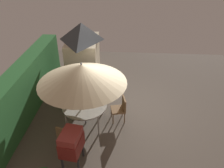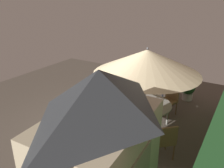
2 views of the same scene
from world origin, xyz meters
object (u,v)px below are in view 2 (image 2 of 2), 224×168
Objects in this scene: bbq_grill at (167,81)px; chair_toward_hedge at (170,99)px; patio_umbrella at (147,61)px; potted_plant_by_shed at (188,90)px; patio_table at (144,105)px; chair_near_shed at (103,105)px; chair_far_side at (164,139)px; garden_shed at (100,151)px.

bbq_grill is 0.72m from chair_toward_hedge.
potted_plant_by_shed is at bearing 167.18° from patio_umbrella.
potted_plant_by_shed is (-1.36, 0.24, -0.14)m from chair_toward_hedge.
patio_umbrella is at bearing -146.31° from patio_table.
chair_toward_hedge is 1.39m from potted_plant_by_shed.
chair_near_shed is 2.23m from chair_far_side.
garden_shed reaches higher than patio_umbrella.
chair_near_shed is at bearing -31.04° from bbq_grill.
chair_near_shed reaches higher than potted_plant_by_shed.
garden_shed is at bearing 6.33° from bbq_grill.
chair_near_shed and chair_toward_hedge have the same top height.
garden_shed is 4.76m from bbq_grill.
chair_near_shed is (0.27, -1.18, -0.19)m from patio_table.
patio_umbrella reaches higher than chair_near_shed.
bbq_grill reaches higher than potted_plant_by_shed.
patio_table is at bearing -136.14° from chair_far_side.
bbq_grill is 1.33× the size of chair_toward_hedge.
chair_far_side is 3.54m from potted_plant_by_shed.
garden_shed is 3.30m from chair_near_shed.
patio_table is at bearing 102.72° from chair_near_shed.
patio_umbrella is (-0.00, -0.00, 1.24)m from patio_table.
garden_shed is 5.58m from potted_plant_by_shed.
garden_shed is 2.18m from chair_far_side.
chair_near_shed is 1.00× the size of chair_far_side.
garden_shed is 3.77× the size of potted_plant_by_shed.
chair_near_shed is at bearing -147.14° from garden_shed.
chair_far_side is 1.28× the size of potted_plant_by_shed.
chair_far_side is at bearing 71.59° from chair_near_shed.
patio_table is at bearing 33.69° from patio_umbrella.
chair_toward_hedge is (-2.15, -0.59, 0.00)m from chair_far_side.
chair_far_side is at bearing 5.74° from potted_plant_by_shed.
potted_plant_by_shed is (-3.52, -0.35, -0.14)m from chair_far_side.
potted_plant_by_shed is at bearing 147.94° from chair_near_shed.
patio_table is 1.64× the size of chair_toward_hedge.
bbq_grill reaches higher than chair_far_side.
bbq_grill is at bearing -161.67° from chair_far_side.
bbq_grill is 1.71× the size of potted_plant_by_shed.
garden_shed is 2.94× the size of chair_toward_hedge.
chair_far_side is at bearing 43.86° from patio_umbrella.
patio_umbrella is 2.07m from bbq_grill.
chair_toward_hedge is at bearing 133.55° from chair_near_shed.
patio_table is at bearing -169.38° from garden_shed.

